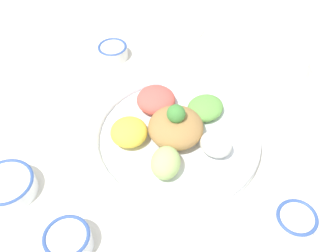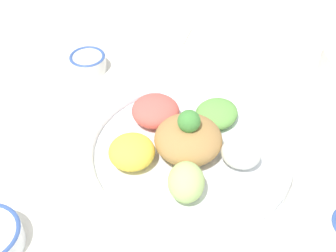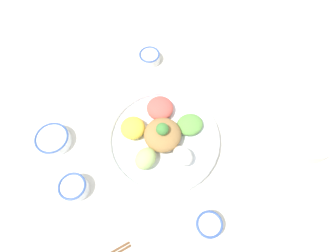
{
  "view_description": "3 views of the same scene",
  "coord_description": "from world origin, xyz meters",
  "px_view_note": "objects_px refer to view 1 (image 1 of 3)",
  "views": [
    {
      "loc": [
        0.15,
        0.56,
        0.72
      ],
      "look_at": [
        0.01,
        -0.03,
        0.02
      ],
      "focal_mm": 42.0,
      "sensor_mm": 36.0,
      "label": 1
    },
    {
      "loc": [
        0.26,
        0.54,
        0.67
      ],
      "look_at": [
        0.04,
        -0.0,
        0.1
      ],
      "focal_mm": 50.0,
      "sensor_mm": 36.0,
      "label": 2
    },
    {
      "loc": [
        -0.07,
        0.38,
        0.91
      ],
      "look_at": [
        -0.02,
        -0.02,
        0.09
      ],
      "focal_mm": 30.0,
      "sensor_mm": 36.0,
      "label": 3
    }
  ],
  "objects_px": {
    "sauce_bowl_red": "(7,186)",
    "rice_bowl_blue": "(113,51)",
    "salad_platter": "(173,133)",
    "serving_spoon_main": "(194,42)",
    "rice_bowl_plain": "(68,241)",
    "sauce_bowl_dark": "(295,221)"
  },
  "relations": [
    {
      "from": "salad_platter",
      "to": "sauce_bowl_red",
      "type": "relative_size",
      "value": 3.39
    },
    {
      "from": "rice_bowl_blue",
      "to": "serving_spoon_main",
      "type": "height_order",
      "value": "rice_bowl_blue"
    },
    {
      "from": "salad_platter",
      "to": "serving_spoon_main",
      "type": "xyz_separation_m",
      "value": [
        -0.15,
        -0.35,
        -0.02
      ]
    },
    {
      "from": "rice_bowl_blue",
      "to": "rice_bowl_plain",
      "type": "height_order",
      "value": "rice_bowl_plain"
    },
    {
      "from": "salad_platter",
      "to": "rice_bowl_blue",
      "type": "relative_size",
      "value": 4.75
    },
    {
      "from": "sauce_bowl_red",
      "to": "sauce_bowl_dark",
      "type": "height_order",
      "value": "sauce_bowl_dark"
    },
    {
      "from": "salad_platter",
      "to": "serving_spoon_main",
      "type": "height_order",
      "value": "salad_platter"
    },
    {
      "from": "rice_bowl_plain",
      "to": "serving_spoon_main",
      "type": "height_order",
      "value": "rice_bowl_plain"
    },
    {
      "from": "rice_bowl_blue",
      "to": "serving_spoon_main",
      "type": "relative_size",
      "value": 0.73
    },
    {
      "from": "sauce_bowl_dark",
      "to": "rice_bowl_plain",
      "type": "distance_m",
      "value": 0.44
    },
    {
      "from": "salad_platter",
      "to": "serving_spoon_main",
      "type": "bearing_deg",
      "value": -112.81
    },
    {
      "from": "salad_platter",
      "to": "rice_bowl_blue",
      "type": "height_order",
      "value": "salad_platter"
    },
    {
      "from": "salad_platter",
      "to": "sauce_bowl_red",
      "type": "xyz_separation_m",
      "value": [
        0.37,
        0.06,
        -0.0
      ]
    },
    {
      "from": "rice_bowl_plain",
      "to": "serving_spoon_main",
      "type": "distance_m",
      "value": 0.69
    },
    {
      "from": "salad_platter",
      "to": "sauce_bowl_dark",
      "type": "relative_size",
      "value": 4.86
    },
    {
      "from": "sauce_bowl_red",
      "to": "rice_bowl_plain",
      "type": "distance_m",
      "value": 0.19
    },
    {
      "from": "sauce_bowl_red",
      "to": "rice_bowl_plain",
      "type": "bearing_deg",
      "value": 127.3
    },
    {
      "from": "sauce_bowl_red",
      "to": "rice_bowl_blue",
      "type": "xyz_separation_m",
      "value": [
        -0.28,
        -0.4,
        -0.0
      ]
    },
    {
      "from": "salad_platter",
      "to": "sauce_bowl_red",
      "type": "bearing_deg",
      "value": 9.04
    },
    {
      "from": "rice_bowl_blue",
      "to": "rice_bowl_plain",
      "type": "distance_m",
      "value": 0.57
    },
    {
      "from": "rice_bowl_blue",
      "to": "sauce_bowl_dark",
      "type": "distance_m",
      "value": 0.67
    },
    {
      "from": "rice_bowl_blue",
      "to": "serving_spoon_main",
      "type": "xyz_separation_m",
      "value": [
        -0.24,
        -0.01,
        -0.02
      ]
    }
  ]
}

